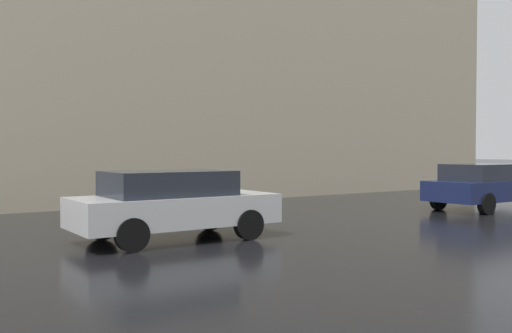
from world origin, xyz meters
TOP-DOWN VIEW (x-y plane):
  - car_white at (5.50, -8.15)m, footprint 1.85×4.10m
  - car_navy at (5.50, -18.73)m, footprint 1.85×4.10m

SIDE VIEW (x-z plane):
  - car_white at x=5.50m, z-range 0.05..1.46m
  - car_navy at x=5.50m, z-range 0.05..1.46m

